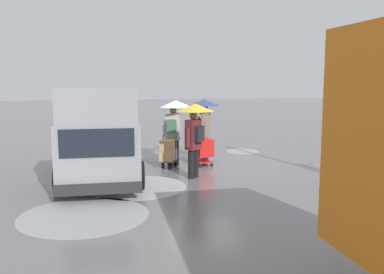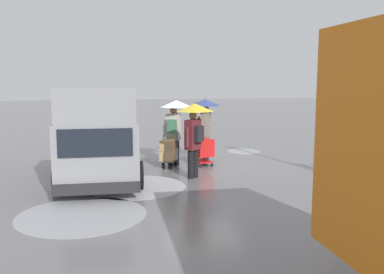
{
  "view_description": "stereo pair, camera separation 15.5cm",
  "coord_description": "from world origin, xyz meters",
  "px_view_note": "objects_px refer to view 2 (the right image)",
  "views": [
    {
      "loc": [
        3.3,
        13.24,
        2.78
      ],
      "look_at": [
        0.57,
        0.97,
        1.05
      ],
      "focal_mm": 39.3,
      "sensor_mm": 36.0,
      "label": 1
    },
    {
      "loc": [
        3.15,
        13.27,
        2.78
      ],
      "look_at": [
        0.57,
        0.97,
        1.05
      ],
      "focal_mm": 39.3,
      "sensor_mm": 36.0,
      "label": 2
    }
  ],
  "objects_px": {
    "cargo_van_parked_right": "(100,137)",
    "pedestrian_pink_side": "(175,117)",
    "hand_dolly_boxes": "(168,151)",
    "shopping_cart_vendor": "(202,148)",
    "pedestrian_black_side": "(205,115)",
    "street_lamp": "(348,94)",
    "pedestrian_white_side": "(194,123)"
  },
  "relations": [
    {
      "from": "shopping_cart_vendor",
      "to": "pedestrian_white_side",
      "type": "xyz_separation_m",
      "value": [
        0.61,
        1.64,
        1.0
      ]
    },
    {
      "from": "hand_dolly_boxes",
      "to": "pedestrian_black_side",
      "type": "relative_size",
      "value": 0.61
    },
    {
      "from": "pedestrian_pink_side",
      "to": "pedestrian_black_side",
      "type": "relative_size",
      "value": 1.0
    },
    {
      "from": "cargo_van_parked_right",
      "to": "pedestrian_black_side",
      "type": "height_order",
      "value": "cargo_van_parked_right"
    },
    {
      "from": "cargo_van_parked_right",
      "to": "hand_dolly_boxes",
      "type": "bearing_deg",
      "value": -151.81
    },
    {
      "from": "hand_dolly_boxes",
      "to": "street_lamp",
      "type": "distance_m",
      "value": 5.61
    },
    {
      "from": "pedestrian_pink_side",
      "to": "pedestrian_white_side",
      "type": "bearing_deg",
      "value": 96.81
    },
    {
      "from": "pedestrian_pink_side",
      "to": "cargo_van_parked_right",
      "type": "bearing_deg",
      "value": 31.91
    },
    {
      "from": "pedestrian_pink_side",
      "to": "street_lamp",
      "type": "relative_size",
      "value": 0.56
    },
    {
      "from": "cargo_van_parked_right",
      "to": "pedestrian_black_side",
      "type": "xyz_separation_m",
      "value": [
        -3.5,
        -1.97,
        0.39
      ]
    },
    {
      "from": "pedestrian_white_side",
      "to": "cargo_van_parked_right",
      "type": "bearing_deg",
      "value": -9.85
    },
    {
      "from": "pedestrian_white_side",
      "to": "street_lamp",
      "type": "relative_size",
      "value": 0.56
    },
    {
      "from": "cargo_van_parked_right",
      "to": "hand_dolly_boxes",
      "type": "xyz_separation_m",
      "value": [
        -2.07,
        -1.11,
        -0.65
      ]
    },
    {
      "from": "pedestrian_pink_side",
      "to": "pedestrian_black_side",
      "type": "height_order",
      "value": "same"
    },
    {
      "from": "cargo_van_parked_right",
      "to": "pedestrian_pink_side",
      "type": "xyz_separation_m",
      "value": [
        -2.37,
        -1.47,
        0.39
      ]
    },
    {
      "from": "cargo_van_parked_right",
      "to": "street_lamp",
      "type": "height_order",
      "value": "street_lamp"
    },
    {
      "from": "cargo_van_parked_right",
      "to": "hand_dolly_boxes",
      "type": "distance_m",
      "value": 2.44
    },
    {
      "from": "cargo_van_parked_right",
      "to": "pedestrian_white_side",
      "type": "relative_size",
      "value": 2.52
    },
    {
      "from": "cargo_van_parked_right",
      "to": "pedestrian_white_side",
      "type": "xyz_separation_m",
      "value": [
        -2.6,
        0.45,
        0.39
      ]
    },
    {
      "from": "pedestrian_black_side",
      "to": "street_lamp",
      "type": "height_order",
      "value": "street_lamp"
    },
    {
      "from": "pedestrian_pink_side",
      "to": "street_lamp",
      "type": "distance_m",
      "value": 5.29
    },
    {
      "from": "hand_dolly_boxes",
      "to": "shopping_cart_vendor",
      "type": "bearing_deg",
      "value": -176.22
    },
    {
      "from": "cargo_van_parked_right",
      "to": "pedestrian_pink_side",
      "type": "distance_m",
      "value": 2.82
    },
    {
      "from": "hand_dolly_boxes",
      "to": "pedestrian_pink_side",
      "type": "height_order",
      "value": "pedestrian_pink_side"
    },
    {
      "from": "hand_dolly_boxes",
      "to": "pedestrian_white_side",
      "type": "height_order",
      "value": "pedestrian_white_side"
    },
    {
      "from": "pedestrian_black_side",
      "to": "street_lamp",
      "type": "relative_size",
      "value": 0.56
    },
    {
      "from": "shopping_cart_vendor",
      "to": "pedestrian_white_side",
      "type": "distance_m",
      "value": 2.01
    },
    {
      "from": "pedestrian_white_side",
      "to": "shopping_cart_vendor",
      "type": "bearing_deg",
      "value": -110.43
    },
    {
      "from": "cargo_van_parked_right",
      "to": "pedestrian_pink_side",
      "type": "height_order",
      "value": "cargo_van_parked_right"
    },
    {
      "from": "cargo_van_parked_right",
      "to": "pedestrian_black_side",
      "type": "bearing_deg",
      "value": -150.6
    },
    {
      "from": "shopping_cart_vendor",
      "to": "hand_dolly_boxes",
      "type": "bearing_deg",
      "value": 3.78
    },
    {
      "from": "cargo_van_parked_right",
      "to": "shopping_cart_vendor",
      "type": "height_order",
      "value": "cargo_van_parked_right"
    }
  ]
}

